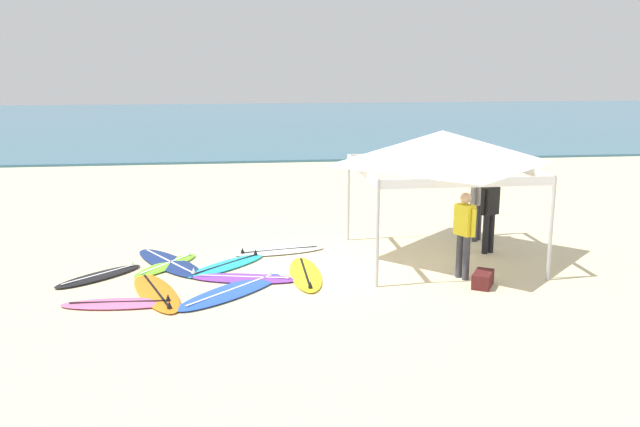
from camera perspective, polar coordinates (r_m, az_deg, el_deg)
ground_plane at (r=13.88m, az=0.88°, el=-4.63°), size 80.00×80.00×0.00m
sea at (r=45.79m, az=-4.63°, el=7.74°), size 80.00×36.00×0.10m
canopy_tent at (r=14.29m, az=10.28°, el=5.49°), size 3.50×3.50×2.75m
surfboard_lime at (r=14.31m, az=-12.86°, el=-4.27°), size 1.44×1.78×0.19m
surfboard_blue at (r=12.55m, az=-7.45°, el=-6.51°), size 2.30×2.31×0.19m
surfboard_cyan at (r=14.09m, az=-7.85°, el=-4.34°), size 1.88×1.85×0.19m
surfboard_pink at (r=12.34m, az=-16.51°, el=-7.30°), size 2.06×0.65×0.19m
surfboard_yellow at (r=13.40m, az=-1.24°, el=-5.13°), size 0.61×2.23×0.19m
surfboard_black at (r=13.98m, az=-18.13°, el=-5.02°), size 1.71×1.67×0.19m
surfboard_navy at (r=14.46m, az=-12.58°, el=-4.08°), size 1.94×2.53×0.19m
surfboard_orange at (r=12.74m, az=-13.65°, el=-6.49°), size 1.40×2.45×0.19m
surfboard_purple at (r=13.23m, az=-6.42°, el=-5.46°), size 2.17×1.01×0.19m
surfboard_white at (r=14.98m, az=-3.47°, el=-3.18°), size 2.10×0.92×0.19m
person_yellow at (r=13.27m, az=12.09°, el=-1.32°), size 0.36×0.49×1.71m
person_grey at (r=16.15m, az=13.22°, el=1.16°), size 0.43×0.41×1.71m
person_black at (r=15.16m, az=14.15°, el=0.34°), size 0.50×0.36×1.71m
gear_bag_near_tent at (r=13.13m, az=13.60°, el=-5.42°), size 0.58×0.68×0.28m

